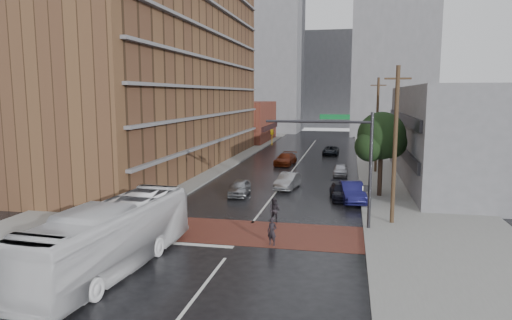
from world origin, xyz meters
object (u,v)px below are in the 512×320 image
Objects in this scene: pedestrian_b at (275,210)px; car_travel_a at (240,188)px; suv_travel at (331,150)px; car_parked_near at (352,192)px; transit_bus at (111,237)px; car_parked_mid at (341,191)px; car_travel_b at (288,181)px; car_travel_c at (285,159)px; car_parked_far at (340,170)px; pedestrian_a at (272,232)px.

pedestrian_b reaches higher than car_travel_a.
car_parked_near reaches higher than suv_travel.
transit_bus is 7.19× the size of pedestrian_b.
car_travel_a reaches higher than car_parked_mid.
car_travel_b is 1.00× the size of car_parked_mid.
car_travel_a is 8.25m from car_parked_mid.
car_travel_c is 1.34× the size of car_parked_far.
transit_bus is 11.45m from pedestrian_b.
car_parked_near is (2.76, -27.77, 0.15)m from suv_travel.
pedestrian_b is 10.92m from car_travel_b.
car_parked_far is at bearing 85.12° from car_parked_mid.
pedestrian_b is 8.81m from car_parked_mid.
car_travel_b is 8.73m from car_parked_far.
car_parked_near is (4.91, 7.00, -0.04)m from pedestrian_b.
transit_bus reaches higher than car_travel_c.
suv_travel is (6.28, 27.40, -0.03)m from car_travel_a.
car_parked_far is at bearing -81.85° from suv_travel.
car_parked_near reaches higher than car_travel_b.
pedestrian_b is 8.44m from car_travel_a.
car_travel_a is 1.06× the size of car_parked_far.
pedestrian_a is at bearing -112.40° from car_parked_mid.
suv_travel is 1.06× the size of car_parked_mid.
pedestrian_b is (-0.60, 4.50, 0.03)m from pedestrian_a.
pedestrian_b is 0.34× the size of car_travel_c.
car_parked_near is (11.10, 16.61, -0.85)m from transit_bus.
car_parked_far is (4.40, 7.54, -0.08)m from car_travel_b.
car_travel_c is 1.15× the size of car_parked_mid.
car_travel_c is 18.04m from car_parked_mid.
pedestrian_a is 12.77m from car_travel_a.
pedestrian_b is 8.55m from car_parked_near.
car_travel_c is (-2.12, 13.60, 0.01)m from car_travel_b.
car_travel_b reaches higher than car_parked_far.
car_travel_b is at bearing 78.42° from transit_bus.
car_parked_near is (9.04, -0.37, 0.12)m from car_travel_a.
suv_travel is (1.55, 39.27, -0.16)m from pedestrian_a.
suv_travel is at bearing 95.37° from car_parked_far.
suv_travel is at bearing 110.13° from pedestrian_a.
pedestrian_b is at bearing -91.21° from suv_travel.
pedestrian_a is 0.32× the size of car_travel_c.
car_parked_near reaches higher than car_travel_a.
pedestrian_a is at bearing -76.59° from car_travel_c.
pedestrian_a is at bearing -76.58° from car_travel_b.
car_parked_mid is at bearing -0.00° from car_travel_a.
pedestrian_a is at bearing -71.26° from car_travel_a.
car_travel_a reaches higher than suv_travel.
suv_travel is 27.04m from car_parked_mid.
suv_travel is at bearing 102.15° from pedestrian_b.
pedestrian_a is 0.35× the size of suv_travel.
transit_bus reaches higher than car_travel_a.
car_travel_a is (-4.72, 11.87, -0.13)m from pedestrian_a.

